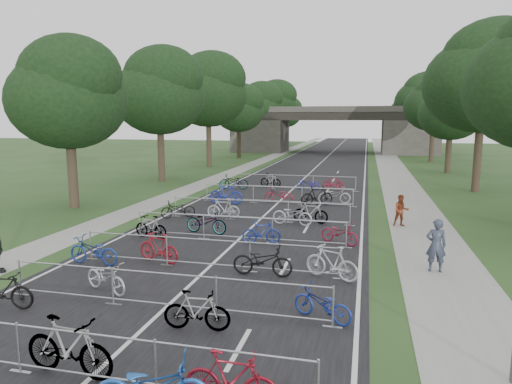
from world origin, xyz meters
TOP-DOWN VIEW (x-y plane):
  - ground at (0.00, 0.00)m, footprint 200.00×200.00m
  - road at (0.00, 50.00)m, footprint 11.00×140.00m
  - sidewalk_right at (8.00, 50.00)m, footprint 3.00×140.00m
  - sidewalk_left at (-7.50, 50.00)m, footprint 2.00×140.00m
  - lane_markings at (0.00, 50.00)m, footprint 0.12×140.00m
  - overpass_bridge at (0.00, 65.00)m, footprint 31.00×8.00m
  - tree_left_0 at (-11.39, 15.93)m, footprint 6.72×6.72m
  - tree_left_1 at (-11.39, 27.93)m, footprint 7.56×7.56m
  - tree_right_1 at (13.11, 27.93)m, footprint 8.18×8.18m
  - tree_left_2 at (-11.39, 39.93)m, footprint 8.40×8.40m
  - tree_right_2 at (13.11, 39.93)m, footprint 6.16×6.16m
  - tree_left_3 at (-11.39, 51.93)m, footprint 6.72×6.72m
  - tree_right_3 at (13.11, 51.93)m, footprint 7.17×7.17m
  - tree_left_4 at (-11.39, 63.93)m, footprint 7.56×7.56m
  - tree_right_4 at (13.11, 63.93)m, footprint 8.18×8.18m
  - tree_left_5 at (-11.39, 75.93)m, footprint 8.40×8.40m
  - tree_right_5 at (13.11, 75.93)m, footprint 6.16×6.16m
  - tree_left_6 at (-11.39, 87.93)m, footprint 6.72×6.72m
  - tree_right_6 at (13.11, 87.93)m, footprint 7.17×7.17m
  - barrier_row_0 at (0.00, 0.00)m, footprint 9.70×0.08m
  - barrier_row_1 at (0.00, 3.60)m, footprint 9.70×0.08m
  - barrier_row_2 at (0.00, 7.20)m, footprint 9.70×0.08m
  - barrier_row_3 at (0.00, 11.00)m, footprint 9.70×0.08m
  - barrier_row_4 at (0.00, 15.00)m, footprint 9.70×0.08m
  - barrier_row_5 at (0.00, 20.00)m, footprint 9.70×0.08m
  - barrier_row_6 at (0.00, 26.00)m, footprint 9.70×0.08m
  - bike_1 at (-0.45, 0.13)m, footprint 2.13×0.75m
  - bike_3 at (3.06, -0.09)m, footprint 1.81×0.54m
  - bike_4 at (-4.30, 2.62)m, footprint 1.82×0.71m
  - bike_5 at (-2.23, 4.39)m, footprint 1.91×1.29m
  - bike_6 at (1.34, 2.65)m, footprint 1.74×0.63m
  - bike_7 at (4.30, 3.95)m, footprint 1.80×1.24m
  - bike_8 at (-4.14, 6.65)m, footprint 2.01×0.80m
  - bike_9 at (-1.98, 7.47)m, footprint 1.89×1.01m
  - bike_10 at (2.04, 6.92)m, footprint 2.03×0.72m
  - bike_11 at (4.30, 7.14)m, footprint 1.95×1.24m
  - bike_12 at (-3.79, 10.49)m, footprint 1.76×0.86m
  - bike_13 at (-1.74, 11.92)m, footprint 2.11×1.01m
  - bike_14 at (1.11, 10.81)m, footprint 1.69×0.82m
  - bike_15 at (4.30, 11.53)m, footprint 1.85×1.39m
  - bike_16 at (-4.30, 14.66)m, footprint 1.87×1.50m
  - bike_17 at (-1.97, 15.22)m, footprint 1.79×0.63m
  - bike_18 at (1.83, 14.48)m, footprint 2.12×1.01m
  - bike_19 at (2.65, 15.12)m, footprint 1.86×0.80m
  - bike_20 at (-3.04, 19.12)m, footprint 2.12×0.68m
  - bike_21 at (-0.00, 20.41)m, footprint 1.84×0.67m
  - bike_22 at (2.45, 19.93)m, footprint 2.07×1.43m
  - bike_23 at (3.44, 20.80)m, footprint 2.13×1.18m
  - bike_24 at (-4.30, 25.07)m, footprint 2.21×0.90m
  - bike_25 at (-1.82, 26.67)m, footprint 1.81×0.94m
  - bike_26 at (1.16, 25.96)m, footprint 1.74×0.64m
  - bike_27 at (2.99, 26.43)m, footprint 1.69×0.78m
  - pedestrian_a at (7.70, 8.75)m, footprint 0.69×0.47m
  - pedestrian_b at (7.02, 15.50)m, footprint 0.82×0.68m

SIDE VIEW (x-z plane):
  - ground at x=0.00m, z-range 0.00..0.00m
  - lane_markings at x=0.00m, z-range 0.00..0.00m
  - road at x=0.00m, z-range 0.00..0.01m
  - sidewalk_right at x=8.00m, z-range 0.00..0.01m
  - sidewalk_left at x=-7.50m, z-range 0.00..0.01m
  - bike_7 at x=4.30m, z-range 0.00..0.89m
  - bike_26 at x=1.16m, z-range 0.00..0.91m
  - bike_15 at x=4.30m, z-range 0.00..0.93m
  - bike_5 at x=-2.23m, z-range 0.00..0.95m
  - bike_16 at x=-4.30m, z-range 0.00..0.95m
  - bike_21 at x=0.00m, z-range 0.00..0.96m
  - bike_14 at x=1.11m, z-range 0.00..0.98m
  - bike_27 at x=2.99m, z-range 0.00..0.98m
  - bike_12 at x=-3.79m, z-range 0.00..1.02m
  - bike_6 at x=1.34m, z-range 0.00..1.02m
  - bike_8 at x=-4.14m, z-range 0.00..1.03m
  - bike_25 at x=-1.82m, z-range 0.00..1.05m
  - bike_17 at x=-1.97m, z-range 0.00..1.06m
  - bike_23 at x=3.44m, z-range 0.00..1.06m
  - bike_10 at x=2.04m, z-range 0.00..1.06m
  - bike_4 at x=-4.30m, z-range 0.00..1.06m
  - bike_13 at x=-1.74m, z-range 0.00..1.06m
  - bike_18 at x=1.83m, z-range 0.00..1.07m
  - bike_19 at x=2.65m, z-range 0.00..1.08m
  - bike_3 at x=3.06m, z-range 0.00..1.08m
  - barrier_row_0 at x=0.00m, z-range 0.00..1.10m
  - barrier_row_1 at x=0.00m, z-range 0.00..1.10m
  - barrier_row_2 at x=0.00m, z-range 0.00..1.10m
  - barrier_row_3 at x=0.00m, z-range 0.00..1.10m
  - barrier_row_4 at x=0.00m, z-range 0.00..1.10m
  - barrier_row_5 at x=0.00m, z-range 0.00..1.10m
  - barrier_row_6 at x=0.00m, z-range 0.00..1.10m
  - bike_9 at x=-1.98m, z-range 0.00..1.09m
  - bike_11 at x=4.30m, z-range 0.00..1.14m
  - bike_24 at x=-4.30m, z-range 0.00..1.14m
  - bike_22 at x=2.45m, z-range 0.00..1.22m
  - bike_1 at x=-0.45m, z-range 0.00..1.26m
  - bike_20 at x=-3.04m, z-range 0.00..1.26m
  - pedestrian_b at x=7.02m, z-range 0.00..1.54m
  - pedestrian_a at x=7.70m, z-range 0.00..1.85m
  - overpass_bridge at x=0.00m, z-range 0.01..7.06m
  - tree_right_2 at x=13.11m, z-range 1.25..10.64m
  - tree_right_5 at x=13.11m, z-range 1.25..10.64m
  - tree_left_0 at x=-11.39m, z-range 1.36..11.61m
  - tree_left_3 at x=-11.39m, z-range 1.36..11.61m
  - tree_left_6 at x=-11.39m, z-range 1.36..11.61m
  - tree_right_3 at x=13.11m, z-range 1.46..12.39m
  - tree_right_6 at x=13.11m, z-range 1.46..12.39m
  - tree_left_1 at x=-11.39m, z-range 1.54..13.07m
  - tree_left_4 at x=-11.39m, z-range 1.54..13.07m
  - tree_right_1 at x=13.11m, z-range 1.67..14.13m
  - tree_right_4 at x=13.11m, z-range 1.67..14.13m
  - tree_left_2 at x=-11.39m, z-range 1.71..14.52m
  - tree_left_5 at x=-11.39m, z-range 1.71..14.52m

